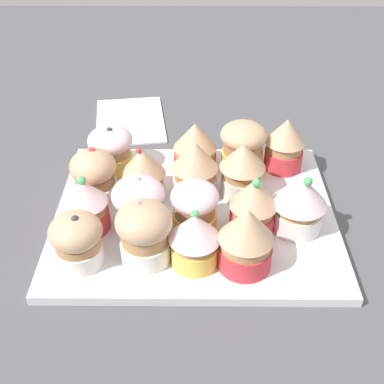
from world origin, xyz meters
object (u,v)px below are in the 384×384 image
(cupcake_6, at_px, (141,232))
(cupcake_16, at_px, (296,202))
(cupcake_0, at_px, (108,149))
(cupcake_2, at_px, (82,204))
(cupcake_8, at_px, (190,169))
(napkin, at_px, (128,120))
(baking_tray, at_px, (192,214))
(cupcake_12, at_px, (240,168))
(cupcake_5, at_px, (136,203))
(cupcake_10, at_px, (193,239))
(cupcake_7, at_px, (195,146))
(cupcake_14, at_px, (243,238))
(cupcake_15, at_px, (283,143))
(cupcake_9, at_px, (191,207))
(cupcake_1, at_px, (91,175))
(cupcake_13, at_px, (250,204))
(cupcake_4, at_px, (140,172))
(cupcake_11, at_px, (240,145))
(cupcake_3, at_px, (74,239))

(cupcake_6, bearing_deg, cupcake_16, 106.86)
(cupcake_0, bearing_deg, cupcake_2, -6.18)
(cupcake_8, height_order, napkin, cupcake_8)
(baking_tray, relative_size, cupcake_12, 4.55)
(cupcake_5, height_order, cupcake_10, same)
(cupcake_5, bearing_deg, cupcake_7, 151.27)
(cupcake_8, xyz_separation_m, cupcake_14, (0.13, 0.06, -0.00))
(cupcake_2, distance_m, cupcake_6, 0.09)
(cupcake_15, bearing_deg, cupcake_10, -32.91)
(cupcake_9, relative_size, cupcake_16, 0.86)
(cupcake_1, bearing_deg, cupcake_13, 72.73)
(napkin, bearing_deg, baking_tray, 23.59)
(cupcake_10, bearing_deg, cupcake_4, -151.08)
(cupcake_5, distance_m, cupcake_15, 0.23)
(cupcake_6, bearing_deg, cupcake_2, -124.69)
(cupcake_10, bearing_deg, cupcake_14, 86.24)
(cupcake_2, distance_m, cupcake_7, 0.19)
(cupcake_2, relative_size, cupcake_8, 0.92)
(cupcake_0, xyz_separation_m, cupcake_13, (0.13, 0.19, 0.00))
(napkin, bearing_deg, cupcake_14, 25.46)
(cupcake_7, xyz_separation_m, cupcake_8, (0.06, -0.01, 0.01))
(cupcake_6, distance_m, cupcake_14, 0.11)
(cupcake_11, relative_size, cupcake_14, 0.90)
(cupcake_6, relative_size, cupcake_10, 1.09)
(cupcake_3, distance_m, cupcake_8, 0.18)
(cupcake_1, xyz_separation_m, cupcake_15, (-0.07, 0.26, 0.00))
(cupcake_0, height_order, cupcake_11, cupcake_11)
(cupcake_7, bearing_deg, cupcake_4, -46.53)
(baking_tray, bearing_deg, cupcake_10, 0.83)
(cupcake_0, height_order, cupcake_7, cupcake_7)
(cupcake_9, xyz_separation_m, cupcake_13, (-0.00, 0.07, 0.00))
(cupcake_10, distance_m, cupcake_12, 0.14)
(cupcake_12, bearing_deg, cupcake_1, -87.77)
(cupcake_13, height_order, cupcake_14, cupcake_14)
(cupcake_3, bearing_deg, baking_tray, 125.23)
(cupcake_10, bearing_deg, cupcake_8, -177.91)
(cupcake_13, bearing_deg, cupcake_6, -67.28)
(napkin, bearing_deg, cupcake_15, 56.91)
(cupcake_11, xyz_separation_m, cupcake_14, (0.19, -0.01, 0.00))
(cupcake_3, bearing_deg, cupcake_10, 89.69)
(cupcake_9, relative_size, cupcake_15, 0.87)
(baking_tray, distance_m, cupcake_14, 0.12)
(cupcake_7, relative_size, napkin, 0.46)
(cupcake_2, height_order, cupcake_6, cupcake_6)
(cupcake_12, bearing_deg, cupcake_14, -2.44)
(cupcake_15, bearing_deg, cupcake_4, -70.25)
(cupcake_7, distance_m, cupcake_16, 0.18)
(cupcake_0, distance_m, cupcake_14, 0.26)
(cupcake_12, bearing_deg, cupcake_10, -25.07)
(cupcake_2, relative_size, cupcake_16, 0.94)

